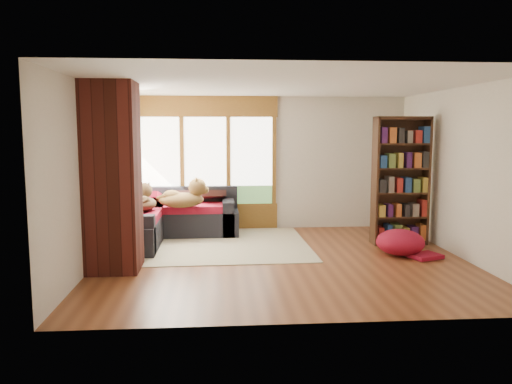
# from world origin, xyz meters

# --- Properties ---
(floor) EXTENTS (5.50, 5.50, 0.00)m
(floor) POSITION_xyz_m (0.00, 0.00, 0.00)
(floor) COLOR brown
(floor) RESTS_ON ground
(ceiling) EXTENTS (5.50, 5.50, 0.00)m
(ceiling) POSITION_xyz_m (0.00, 0.00, 2.60)
(ceiling) COLOR white
(wall_back) EXTENTS (5.50, 0.04, 2.60)m
(wall_back) POSITION_xyz_m (0.00, 2.50, 1.30)
(wall_back) COLOR silver
(wall_back) RESTS_ON ground
(wall_front) EXTENTS (5.50, 0.04, 2.60)m
(wall_front) POSITION_xyz_m (0.00, -2.50, 1.30)
(wall_front) COLOR silver
(wall_front) RESTS_ON ground
(wall_left) EXTENTS (0.04, 5.00, 2.60)m
(wall_left) POSITION_xyz_m (-2.75, 0.00, 1.30)
(wall_left) COLOR silver
(wall_left) RESTS_ON ground
(wall_right) EXTENTS (0.04, 5.00, 2.60)m
(wall_right) POSITION_xyz_m (2.75, 0.00, 1.30)
(wall_right) COLOR silver
(wall_right) RESTS_ON ground
(windows_back) EXTENTS (2.82, 0.10, 1.90)m
(windows_back) POSITION_xyz_m (-1.20, 2.47, 1.35)
(windows_back) COLOR brown
(windows_back) RESTS_ON wall_back
(windows_left) EXTENTS (0.10, 2.62, 1.90)m
(windows_left) POSITION_xyz_m (-2.72, 1.20, 1.35)
(windows_left) COLOR brown
(windows_left) RESTS_ON wall_left
(roller_blind) EXTENTS (0.03, 0.72, 0.90)m
(roller_blind) POSITION_xyz_m (-2.69, 2.03, 1.75)
(roller_blind) COLOR #788A5C
(roller_blind) RESTS_ON wall_left
(brick_chimney) EXTENTS (0.70, 0.70, 2.60)m
(brick_chimney) POSITION_xyz_m (-2.40, -0.35, 1.30)
(brick_chimney) COLOR #471914
(brick_chimney) RESTS_ON ground
(sectional_sofa) EXTENTS (2.20, 2.20, 0.80)m
(sectional_sofa) POSITION_xyz_m (-1.95, 1.70, 0.30)
(sectional_sofa) COLOR black
(sectional_sofa) RESTS_ON ground
(area_rug) EXTENTS (3.54, 2.73, 0.01)m
(area_rug) POSITION_xyz_m (-1.19, 1.07, 0.01)
(area_rug) COLOR white
(area_rug) RESTS_ON ground
(bookshelf) EXTENTS (0.93, 0.31, 2.17)m
(bookshelf) POSITION_xyz_m (2.14, 0.93, 1.09)
(bookshelf) COLOR #3A2113
(bookshelf) RESTS_ON ground
(pouf) EXTENTS (0.78, 0.78, 0.40)m
(pouf) POSITION_xyz_m (1.88, 0.17, 0.21)
(pouf) COLOR maroon
(pouf) RESTS_ON area_rug
(dog_tan) EXTENTS (0.88, 0.61, 0.46)m
(dog_tan) POSITION_xyz_m (-1.54, 1.54, 0.77)
(dog_tan) COLOR brown
(dog_tan) RESTS_ON sectional_sofa
(dog_brindle) EXTENTS (0.47, 0.75, 0.40)m
(dog_brindle) POSITION_xyz_m (-2.23, 1.30, 0.73)
(dog_brindle) COLOR black
(dog_brindle) RESTS_ON sectional_sofa
(throw_pillows) EXTENTS (1.98, 1.68, 0.45)m
(throw_pillows) POSITION_xyz_m (-1.92, 1.85, 0.79)
(throw_pillows) COLOR black
(throw_pillows) RESTS_ON sectional_sofa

